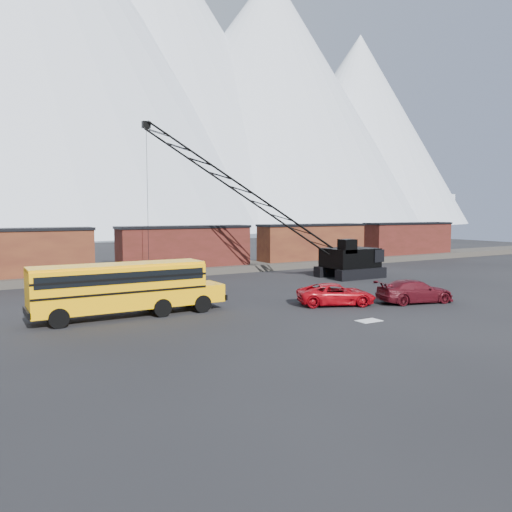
% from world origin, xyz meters
% --- Properties ---
extents(ground, '(160.00, 160.00, 0.00)m').
position_xyz_m(ground, '(0.00, 0.00, 0.00)').
color(ground, black).
rests_on(ground, ground).
extents(mountain_ridge, '(800.00, 340.00, 240.00)m').
position_xyz_m(mountain_ridge, '(6.20, 282.78, 92.57)').
color(mountain_ridge, silver).
rests_on(mountain_ridge, ground).
extents(gravel_berm, '(120.00, 5.00, 0.70)m').
position_xyz_m(gravel_berm, '(0.00, 22.00, 0.35)').
color(gravel_berm, '#453F38').
rests_on(gravel_berm, ground).
extents(boxcar_west_near, '(13.70, 3.10, 4.17)m').
position_xyz_m(boxcar_west_near, '(-16.00, 22.00, 2.76)').
color(boxcar_west_near, '#441B13').
rests_on(boxcar_west_near, gravel_berm).
extents(boxcar_mid, '(13.70, 3.10, 4.17)m').
position_xyz_m(boxcar_mid, '(0.00, 22.00, 2.76)').
color(boxcar_mid, '#521A17').
rests_on(boxcar_mid, gravel_berm).
extents(boxcar_east_near, '(13.70, 3.10, 4.17)m').
position_xyz_m(boxcar_east_near, '(16.00, 22.00, 2.76)').
color(boxcar_east_near, '#441B13').
rests_on(boxcar_east_near, gravel_berm).
extents(boxcar_east_far, '(13.70, 3.10, 4.17)m').
position_xyz_m(boxcar_east_far, '(32.00, 22.00, 2.76)').
color(boxcar_east_far, '#521A17').
rests_on(boxcar_east_far, gravel_berm).
extents(snow_patch, '(1.40, 0.90, 0.02)m').
position_xyz_m(snow_patch, '(0.50, -4.00, 0.01)').
color(snow_patch, silver).
rests_on(snow_patch, ground).
extents(school_bus, '(11.65, 2.65, 3.19)m').
position_xyz_m(school_bus, '(-11.18, 4.23, 1.79)').
color(school_bus, '#FEAB05').
rests_on(school_bus, ground).
extents(red_pickup, '(5.74, 4.34, 1.45)m').
position_xyz_m(red_pickup, '(2.08, 0.84, 0.72)').
color(red_pickup, '#B00812').
rests_on(red_pickup, ground).
extents(maroon_suv, '(5.77, 3.41, 1.57)m').
position_xyz_m(maroon_suv, '(7.29, -1.26, 0.78)').
color(maroon_suv, '#4C0D16').
rests_on(maroon_suv, ground).
extents(crawler_crane, '(20.77, 9.69, 14.40)m').
position_xyz_m(crawler_crane, '(2.97, 14.97, 8.05)').
color(crawler_crane, black).
rests_on(crawler_crane, ground).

